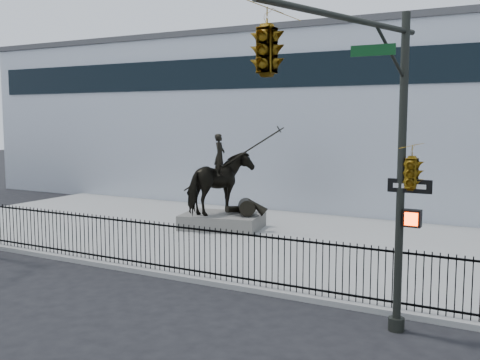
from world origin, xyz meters
The scene contains 7 objects.
ground centered at (0.00, 0.00, 0.00)m, with size 120.00×120.00×0.00m, color black.
plaza centered at (0.00, 7.00, 0.07)m, with size 30.00×12.00×0.15m, color gray.
building centered at (0.00, 20.00, 4.50)m, with size 44.00×14.00×9.00m, color silver.
picket_fence centered at (0.00, 1.25, 0.90)m, with size 22.10×0.10×1.50m.
statue_plinth centered at (-2.00, 7.73, 0.45)m, with size 3.23×2.22×0.61m, color #625F5A.
equestrian_statue centered at (-1.94, 7.74, 2.03)m, with size 4.07×2.95×3.51m.
traffic_signal_right centered at (6.47, -2.00, 4.85)m, with size 2.17×6.86×7.00m.
Camera 1 is at (9.78, -12.17, 4.79)m, focal length 42.00 mm.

